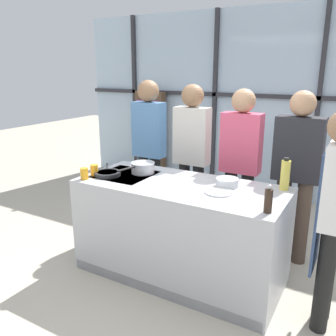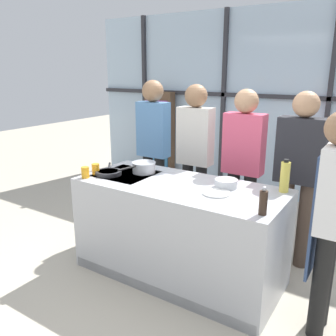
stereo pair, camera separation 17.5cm
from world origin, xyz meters
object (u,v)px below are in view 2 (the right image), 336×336
Objects in this scene: frying_pan at (108,172)px; oil_bottle at (285,177)px; juice_glass_far at (96,169)px; mixing_bowl at (226,183)px; juice_glass_near at (85,172)px; pepper_grinder at (263,202)px; spectator_center_right at (243,160)px; spectator_far_left at (153,143)px; spectator_center_left at (195,151)px; spectator_far_right at (299,170)px; white_plate at (216,193)px; chef at (331,211)px; saucepan at (144,167)px.

oil_bottle reaches higher than frying_pan.
oil_bottle is 1.78m from juice_glass_far.
juice_glass_near is (-1.25, -0.47, 0.01)m from mixing_bowl.
pepper_grinder is 1.72m from juice_glass_near.
pepper_grinder is 1.72m from juice_glass_far.
pepper_grinder is (0.58, -1.09, 0.01)m from spectator_center_right.
spectator_center_right reaches higher than mixing_bowl.
spectator_far_left is 4.59× the size of frying_pan.
spectator_center_left reaches higher than spectator_center_right.
mixing_bowl is 1.29m from juice_glass_far.
spectator_center_left is 1.02× the size of spectator_far_right.
white_plate is 0.52m from pepper_grinder.
spectator_far_left is 1.04× the size of spectator_far_right.
chef reaches higher than oil_bottle.
spectator_center_left is at bearing 128.18° from white_plate.
spectator_far_left is at bearing 163.48° from oil_bottle.
spectator_far_left reaches higher than oil_bottle.
juice_glass_near is at bearing -159.50° from mixing_bowl.
frying_pan is 0.35m from saucepan.
oil_bottle is at bearing 14.97° from frying_pan.
mixing_bowl is 1.33m from juice_glass_near.
pepper_grinder is at bearing 90.28° from spectator_far_right.
oil_bottle is (1.14, -0.51, 0.02)m from spectator_center_left.
saucepan is at bearing 163.77° from pepper_grinder.
spectator_center_right is at bearing 0.00° from spectator_far_right.
mixing_bowl reaches higher than frying_pan.
frying_pan is 1.17m from mixing_bowl.
chef is 0.94× the size of spectator_center_left.
spectator_center_right is 0.57m from spectator_far_right.
spectator_center_right is 16.25× the size of juice_glass_near.
juice_glass_near reaches higher than white_plate.
frying_pan is at bearing 97.02° from spectator_far_left.
white_plate is 2.22× the size of juice_glass_far.
frying_pan is (-0.46, -0.93, -0.09)m from spectator_center_left.
spectator_far_right reaches higher than saucepan.
spectator_far_right is 1.98m from juice_glass_far.
spectator_center_left is 1.02× the size of spectator_center_right.
oil_bottle is at bearing 19.60° from mixing_bowl.
spectator_far_right is 6.11× the size of oil_bottle.
spectator_center_left reaches higher than frying_pan.
spectator_far_left is 1.43m from mixing_bowl.
juice_glass_near is at bearing -90.00° from juice_glass_far.
chef reaches higher than pepper_grinder.
oil_bottle is at bearing 163.48° from spectator_far_left.
chef is 2.02m from frying_pan.
juice_glass_far is at bearing 90.00° from juice_glass_near.
chef reaches higher than frying_pan.
juice_glass_near is (-0.57, -1.14, -0.06)m from spectator_center_left.
spectator_center_right is 4.42× the size of frying_pan.
spectator_center_left reaches higher than juice_glass_near.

